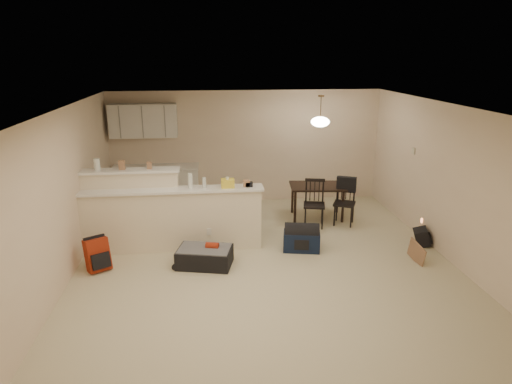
{
  "coord_description": "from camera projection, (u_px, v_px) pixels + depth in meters",
  "views": [
    {
      "loc": [
        -0.9,
        -6.51,
        3.26
      ],
      "look_at": [
        -0.1,
        0.7,
        1.05
      ],
      "focal_mm": 32.0,
      "sensor_mm": 36.0,
      "label": 1
    }
  ],
  "objects": [
    {
      "name": "bottle_b",
      "position": [
        204.0,
        183.0,
        7.65
      ],
      "size": [
        0.06,
        0.06,
        0.18
      ],
      "primitive_type": "cylinder",
      "color": "silver",
      "rests_on": "breakfast_bar"
    },
    {
      "name": "red_backpack",
      "position": [
        97.0,
        255.0,
        7.1
      ],
      "size": [
        0.4,
        0.36,
        0.51
      ],
      "primitive_type": "cube",
      "rotation": [
        0.0,
        0.0,
        0.55
      ],
      "color": "#9C2711",
      "rests_on": "ground"
    },
    {
      "name": "thermostat",
      "position": [
        413.0,
        151.0,
        8.59
      ],
      "size": [
        0.02,
        0.12,
        0.12
      ],
      "primitive_type": "cube",
      "color": "beige",
      "rests_on": "room"
    },
    {
      "name": "navy_duffel",
      "position": [
        302.0,
        241.0,
        7.84
      ],
      "size": [
        0.67,
        0.45,
        0.34
      ],
      "primitive_type": "cube",
      "rotation": [
        0.0,
        0.0,
        -0.2
      ],
      "color": "#111D37",
      "rests_on": "ground"
    },
    {
      "name": "cardboard_sheet",
      "position": [
        417.0,
        253.0,
        7.39
      ],
      "size": [
        0.08,
        0.43,
        0.33
      ],
      "primitive_type": "cube",
      "rotation": [
        0.0,
        0.0,
        1.72
      ],
      "color": "#986D4E",
      "rests_on": "ground"
    },
    {
      "name": "breakfast_bar",
      "position": [
        158.0,
        215.0,
        7.81
      ],
      "size": [
        3.08,
        0.58,
        1.39
      ],
      "color": "beige",
      "rests_on": "ground"
    },
    {
      "name": "upper_cabinets",
      "position": [
        143.0,
        121.0,
        9.61
      ],
      "size": [
        1.4,
        0.34,
        0.7
      ],
      "primitive_type": "cube",
      "color": "white",
      "rests_on": "room"
    },
    {
      "name": "small_box",
      "position": [
        149.0,
        165.0,
        7.68
      ],
      "size": [
        0.08,
        0.06,
        0.12
      ],
      "primitive_type": "cube",
      "color": "#986D4E",
      "rests_on": "breakfast_bar"
    },
    {
      "name": "bag_lump",
      "position": [
        228.0,
        183.0,
        7.7
      ],
      "size": [
        0.22,
        0.18,
        0.14
      ],
      "primitive_type": "cube",
      "color": "#986D4E",
      "rests_on": "breakfast_bar"
    },
    {
      "name": "bottle_a",
      "position": [
        190.0,
        181.0,
        7.61
      ],
      "size": [
        0.07,
        0.07,
        0.26
      ],
      "primitive_type": "cylinder",
      "color": "silver",
      "rests_on": "breakfast_bar"
    },
    {
      "name": "cereal_box",
      "position": [
        122.0,
        165.0,
        7.63
      ],
      "size": [
        0.1,
        0.07,
        0.16
      ],
      "primitive_type": "cube",
      "color": "#986D4E",
      "rests_on": "breakfast_bar"
    },
    {
      "name": "dining_table",
      "position": [
        317.0,
        189.0,
        9.29
      ],
      "size": [
        1.17,
        0.84,
        0.69
      ],
      "rotation": [
        0.0,
        0.0,
        -0.1
      ],
      "color": "black",
      "rests_on": "ground"
    },
    {
      "name": "suitcase",
      "position": [
        205.0,
        257.0,
        7.28
      ],
      "size": [
        0.95,
        0.73,
        0.29
      ],
      "primitive_type": "cube",
      "rotation": [
        0.0,
        0.0,
        -0.23
      ],
      "color": "black",
      "rests_on": "ground"
    },
    {
      "name": "kitchen_counter",
      "position": [
        157.0,
        188.0,
        9.93
      ],
      "size": [
        1.8,
        0.6,
        0.9
      ],
      "primitive_type": "cube",
      "color": "white",
      "rests_on": "ground"
    },
    {
      "name": "dining_chair_far",
      "position": [
        344.0,
        202.0,
        8.95
      ],
      "size": [
        0.52,
        0.51,
        0.91
      ],
      "primitive_type": null,
      "rotation": [
        0.0,
        0.0,
        -0.42
      ],
      "color": "black",
      "rests_on": "ground"
    },
    {
      "name": "extra_item_y",
      "position": [
        227.0,
        182.0,
        7.69
      ],
      "size": [
        0.05,
        0.05,
        0.18
      ],
      "primitive_type": "cylinder",
      "color": "silver",
      "rests_on": "breakfast_bar"
    },
    {
      "name": "jar",
      "position": [
        97.0,
        165.0,
        7.58
      ],
      "size": [
        0.1,
        0.1,
        0.2
      ],
      "primitive_type": "cylinder",
      "color": "silver",
      "rests_on": "breakfast_bar"
    },
    {
      "name": "dining_chair_near",
      "position": [
        314.0,
        204.0,
        8.84
      ],
      "size": [
        0.48,
        0.47,
        0.93
      ],
      "primitive_type": null,
      "rotation": [
        0.0,
        0.0,
        -0.23
      ],
      "color": "black",
      "rests_on": "ground"
    },
    {
      "name": "room",
      "position": [
        268.0,
        193.0,
        6.87
      ],
      "size": [
        7.0,
        7.02,
        2.5
      ],
      "color": "beige",
      "rests_on": "ground"
    },
    {
      "name": "extra_item_x",
      "position": [
        246.0,
        183.0,
        7.73
      ],
      "size": [
        0.1,
        0.1,
        0.11
      ],
      "primitive_type": "cube",
      "color": "#986D4E",
      "rests_on": "breakfast_bar"
    },
    {
      "name": "pendant_lamp",
      "position": [
        320.0,
        121.0,
        8.89
      ],
      "size": [
        0.36,
        0.36,
        0.62
      ],
      "color": "brown",
      "rests_on": "room"
    },
    {
      "name": "pouch",
      "position": [
        249.0,
        184.0,
        7.74
      ],
      "size": [
        0.12,
        0.1,
        0.08
      ],
      "primitive_type": "cube",
      "color": "#986D4E",
      "rests_on": "breakfast_bar"
    },
    {
      "name": "black_daypack",
      "position": [
        422.0,
        237.0,
        8.08
      ],
      "size": [
        0.33,
        0.38,
        0.29
      ],
      "primitive_type": "cube",
      "rotation": [
        0.0,
        0.0,
        1.23
      ],
      "color": "black",
      "rests_on": "ground"
    }
  ]
}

